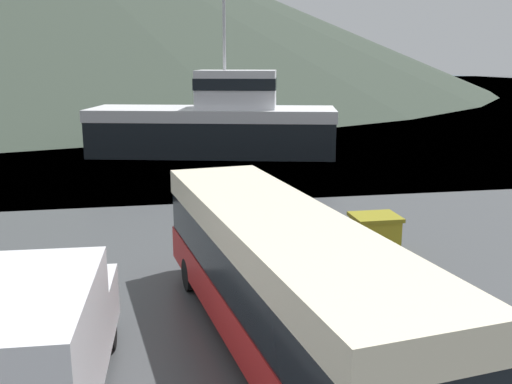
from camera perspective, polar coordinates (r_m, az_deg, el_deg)
water_surface at (r=144.89m, az=-9.58°, el=10.49°), size 240.00×240.00×0.00m
tour_bus at (r=12.40m, az=2.25°, el=-8.23°), size 4.13×11.48×3.10m
delivery_van at (r=11.23m, az=-20.68°, el=-13.71°), size 2.33×5.92×2.59m
fishing_boat at (r=38.40m, az=-3.96°, el=7.04°), size 16.94×8.78×11.59m
storage_bin at (r=19.32m, az=11.78°, el=-4.07°), size 1.53×1.29×1.27m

